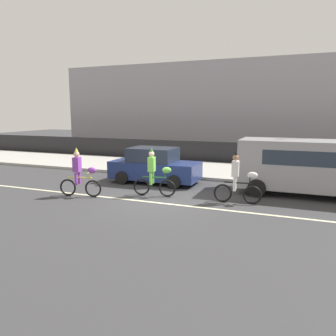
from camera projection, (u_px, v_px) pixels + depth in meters
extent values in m
plane|color=#38383A|center=(155.00, 199.00, 12.46)|extent=(80.00, 80.00, 0.00)
cube|color=beige|center=(150.00, 202.00, 12.00)|extent=(36.00, 0.14, 0.01)
cube|color=#ADAAA3|center=(202.00, 169.00, 18.40)|extent=(60.00, 5.00, 0.15)
cube|color=black|center=(215.00, 153.00, 20.95)|extent=(40.00, 0.08, 1.40)
cube|color=#99939E|center=(231.00, 108.00, 28.60)|extent=(28.00, 8.00, 7.18)
torus|color=black|center=(93.00, 189.00, 12.66)|extent=(0.67, 0.20, 0.67)
torus|color=black|center=(68.00, 187.00, 12.85)|extent=(0.67, 0.20, 0.67)
cylinder|color=#E5D84C|center=(80.00, 178.00, 12.69)|extent=(0.96, 0.24, 0.05)
cylinder|color=#E5D84C|center=(76.00, 175.00, 12.70)|extent=(0.04, 0.04, 0.18)
cylinder|color=#E5D84C|center=(90.00, 175.00, 12.59)|extent=(0.04, 0.04, 0.23)
cylinder|color=#E5D84C|center=(90.00, 172.00, 12.57)|extent=(0.13, 0.50, 0.03)
ellipsoid|color=purple|center=(92.00, 170.00, 12.55)|extent=(0.39, 0.27, 0.24)
cube|color=purple|center=(77.00, 164.00, 12.62)|extent=(0.30, 0.36, 0.56)
sphere|color=beige|center=(76.00, 154.00, 12.55)|extent=(0.22, 0.22, 0.22)
cone|color=#E5D84C|center=(76.00, 150.00, 12.52)|extent=(0.14, 0.14, 0.16)
cylinder|color=purple|center=(76.00, 179.00, 12.57)|extent=(0.11, 0.11, 0.48)
cylinder|color=purple|center=(79.00, 178.00, 12.85)|extent=(0.11, 0.11, 0.48)
torus|color=black|center=(167.00, 188.00, 12.70)|extent=(0.67, 0.16, 0.67)
torus|color=black|center=(142.00, 187.00, 12.94)|extent=(0.67, 0.16, 0.67)
cylinder|color=#266626|center=(154.00, 177.00, 12.75)|extent=(0.96, 0.19, 0.05)
cylinder|color=#266626|center=(151.00, 175.00, 12.77)|extent=(0.04, 0.04, 0.18)
cylinder|color=#266626|center=(165.00, 175.00, 12.63)|extent=(0.04, 0.04, 0.23)
cylinder|color=#266626|center=(165.00, 172.00, 12.62)|extent=(0.10, 0.50, 0.03)
ellipsoid|color=#72CC4C|center=(167.00, 170.00, 12.58)|extent=(0.38, 0.25, 0.24)
cube|color=#72CC4C|center=(152.00, 164.00, 12.69)|extent=(0.28, 0.35, 0.56)
sphere|color=beige|center=(152.00, 154.00, 12.62)|extent=(0.22, 0.22, 0.22)
cone|color=#266626|center=(152.00, 149.00, 12.59)|extent=(0.14, 0.14, 0.16)
cylinder|color=#72CC4C|center=(151.00, 179.00, 12.65)|extent=(0.11, 0.11, 0.48)
cylinder|color=#72CC4C|center=(153.00, 177.00, 12.91)|extent=(0.11, 0.11, 0.48)
torus|color=black|center=(252.00, 195.00, 11.66)|extent=(0.67, 0.12, 0.67)
torus|color=black|center=(223.00, 193.00, 11.97)|extent=(0.67, 0.12, 0.67)
cylinder|color=black|center=(238.00, 183.00, 11.75)|extent=(0.97, 0.13, 0.05)
cylinder|color=black|center=(234.00, 180.00, 11.77)|extent=(0.04, 0.04, 0.18)
cylinder|color=black|center=(250.00, 180.00, 11.60)|extent=(0.04, 0.04, 0.23)
cylinder|color=black|center=(250.00, 177.00, 11.59)|extent=(0.07, 0.50, 0.03)
ellipsoid|color=white|center=(253.00, 175.00, 11.55)|extent=(0.37, 0.23, 0.24)
cube|color=white|center=(235.00, 169.00, 11.69)|extent=(0.26, 0.34, 0.56)
sphere|color=#9E7051|center=(236.00, 158.00, 11.62)|extent=(0.22, 0.22, 0.22)
cone|color=black|center=(236.00, 153.00, 11.59)|extent=(0.14, 0.14, 0.16)
cylinder|color=white|center=(234.00, 184.00, 11.65)|extent=(0.11, 0.11, 0.48)
cylinder|color=white|center=(235.00, 183.00, 11.91)|extent=(0.11, 0.11, 0.48)
cube|color=#99999E|center=(305.00, 164.00, 12.82)|extent=(5.00, 2.00, 1.90)
cube|color=#283342|center=(317.00, 156.00, 12.61)|extent=(3.90, 2.02, 0.56)
cylinder|color=black|center=(257.00, 188.00, 12.67)|extent=(0.70, 0.22, 0.70)
cylinder|color=black|center=(262.00, 179.00, 14.50)|extent=(0.70, 0.22, 0.70)
cube|color=navy|center=(155.00, 170.00, 15.22)|extent=(4.10, 1.72, 0.80)
cube|color=#232D3D|center=(153.00, 155.00, 15.13)|extent=(2.10, 1.58, 0.64)
cylinder|color=black|center=(174.00, 182.00, 14.02)|extent=(0.60, 0.20, 0.60)
cylinder|color=black|center=(187.00, 175.00, 15.59)|extent=(0.60, 0.20, 0.60)
cylinder|color=black|center=(122.00, 178.00, 14.94)|extent=(0.60, 0.20, 0.60)
cylinder|color=black|center=(139.00, 171.00, 16.52)|extent=(0.60, 0.20, 0.60)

